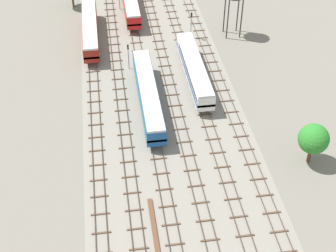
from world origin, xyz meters
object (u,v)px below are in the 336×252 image
Objects in this scene: signal_post_nearest at (128,53)px; signal_post_mid at (191,22)px; diesel_railcar_centre_right_near at (194,69)px; diesel_railcar_far_left_mid at (90,29)px; passenger_coach_centre_left_nearest at (148,94)px.

signal_post_mid is at bearing 35.47° from signal_post_nearest.
signal_post_nearest reaches higher than diesel_railcar_centre_right_near.
signal_post_mid is (19.56, -1.81, 0.95)m from diesel_railcar_far_left_mid.
signal_post_nearest is at bearing -59.57° from diesel_railcar_far_left_mid.
passenger_coach_centre_left_nearest is 11.86m from signal_post_nearest.
diesel_railcar_centre_right_near is 4.01× the size of signal_post_nearest.
passenger_coach_centre_left_nearest is 3.92× the size of signal_post_mid.
passenger_coach_centre_left_nearest is at bearing -69.09° from diesel_railcar_far_left_mid.
diesel_railcar_far_left_mid is 4.01× the size of signal_post_nearest.
signal_post_mid is (13.04, 9.29, 0.29)m from signal_post_nearest.
diesel_railcar_centre_right_near and diesel_railcar_far_left_mid have the same top height.
passenger_coach_centre_left_nearest is 23.61m from signal_post_mid.
signal_post_nearest is 16.01m from signal_post_mid.
signal_post_nearest is at bearing 100.57° from passenger_coach_centre_left_nearest.
signal_post_nearest is at bearing -144.53° from signal_post_mid.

